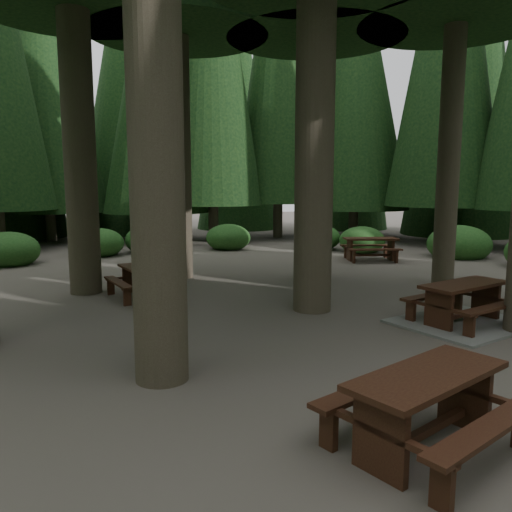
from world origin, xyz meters
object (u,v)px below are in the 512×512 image
object	(u,v)px
picnic_table_d	(370,245)
picnic_table_a	(463,310)
picnic_table_b	(141,277)
picnic_table_e	(427,398)

from	to	relation	value
picnic_table_d	picnic_table_a	bearing A→B (deg)	-93.43
picnic_table_b	picnic_table_d	xyz separation A→B (m)	(8.51, 4.04, 0.06)
picnic_table_e	picnic_table_d	bearing A→B (deg)	40.42
picnic_table_b	picnic_table_d	distance (m)	9.42
picnic_table_e	picnic_table_a	bearing A→B (deg)	24.55
picnic_table_b	picnic_table_e	distance (m)	8.63
picnic_table_d	picnic_table_b	bearing A→B (deg)	-141.94
picnic_table_a	picnic_table_b	world-z (taller)	picnic_table_a
picnic_table_d	picnic_table_e	distance (m)	13.65
picnic_table_b	picnic_table_d	world-z (taller)	picnic_table_d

